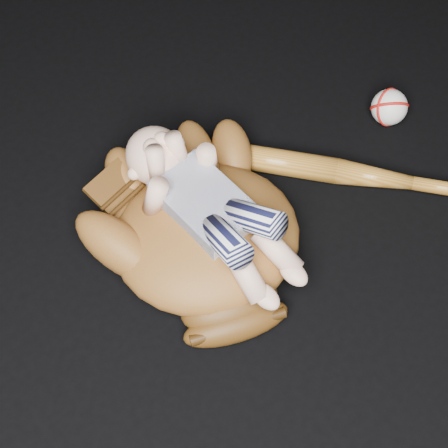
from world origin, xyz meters
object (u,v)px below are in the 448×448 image
(baseball_glove, at_px, (206,232))
(baseball_bat, at_px, (352,173))
(baseball, at_px, (389,107))
(newborn_baby, at_px, (217,211))

(baseball_glove, distance_m, baseball_bat, 0.30)
(baseball_glove, bearing_deg, baseball_bat, 11.54)
(baseball_glove, distance_m, baseball, 0.44)
(baseball_glove, height_order, newborn_baby, newborn_baby)
(newborn_baby, bearing_deg, baseball, 0.19)
(baseball_bat, bearing_deg, baseball, 21.01)
(baseball, bearing_deg, newborn_baby, -177.43)
(baseball_glove, height_order, baseball_bat, baseball_glove)
(baseball_glove, relative_size, newborn_baby, 1.19)
(baseball_bat, bearing_deg, baseball_glove, 170.53)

